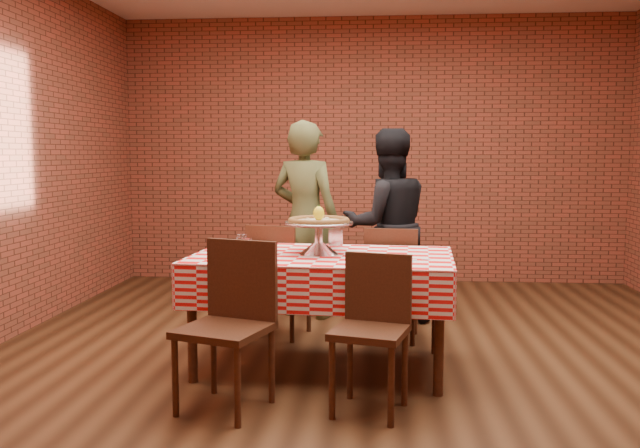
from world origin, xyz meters
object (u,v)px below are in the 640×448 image
(water_glass_right, at_px, (242,242))
(water_glass_left, at_px, (247,247))
(pizza_stand, at_px, (319,238))
(chair_far_left, at_px, (280,280))
(chair_far_right, at_px, (393,283))
(chair_near_left, at_px, (224,328))
(diner_black, at_px, (387,226))
(diner_olive, at_px, (305,220))
(condiment_caddy, at_px, (335,238))
(pizza, at_px, (319,222))
(chair_near_right, at_px, (370,336))
(table, at_px, (322,312))

(water_glass_right, bearing_deg, water_glass_left, -71.08)
(pizza_stand, bearing_deg, chair_far_left, 116.15)
(chair_far_left, height_order, chair_far_right, chair_far_left)
(water_glass_left, distance_m, chair_near_left, 0.79)
(chair_far_left, bearing_deg, diner_black, -132.12)
(chair_near_left, xyz_separation_m, diner_olive, (0.23, 2.18, 0.39))
(water_glass_left, height_order, condiment_caddy, condiment_caddy)
(diner_olive, bearing_deg, condiment_caddy, 128.37)
(pizza, distance_m, chair_near_right, 1.02)
(table, height_order, condiment_caddy, condiment_caddy)
(chair_near_left, bearing_deg, chair_near_right, 20.14)
(diner_olive, bearing_deg, chair_near_right, 126.53)
(diner_black, bearing_deg, water_glass_right, 32.80)
(water_glass_right, bearing_deg, chair_far_left, 74.28)
(water_glass_right, distance_m, chair_far_left, 0.75)
(chair_near_left, height_order, chair_far_left, chair_near_left)
(condiment_caddy, relative_size, diner_olive, 0.08)
(water_glass_right, height_order, diner_olive, diner_olive)
(chair_near_right, height_order, chair_far_left, chair_far_left)
(chair_far_right, height_order, diner_black, diner_black)
(pizza, height_order, condiment_caddy, pizza)
(pizza, xyz_separation_m, condiment_caddy, (0.09, 0.30, -0.14))
(chair_far_left, xyz_separation_m, chair_far_right, (0.87, -0.04, -0.00))
(water_glass_right, bearing_deg, diner_black, 48.47)
(table, distance_m, chair_far_right, 0.87)
(table, height_order, chair_near_right, chair_near_right)
(chair_near_left, bearing_deg, diner_olive, 102.53)
(condiment_caddy, height_order, chair_far_left, condiment_caddy)
(table, relative_size, diner_olive, 0.98)
(pizza, distance_m, water_glass_left, 0.50)
(chair_far_right, height_order, diner_olive, diner_olive)
(table, bearing_deg, diner_olive, 100.42)
(diner_black, bearing_deg, table, 55.23)
(diner_olive, bearing_deg, water_glass_left, 102.83)
(chair_far_left, bearing_deg, chair_near_right, 130.86)
(chair_near_left, distance_m, chair_far_right, 1.79)
(diner_olive, bearing_deg, chair_near_left, 105.75)
(table, distance_m, diner_olive, 1.50)
(table, bearing_deg, water_glass_right, 165.62)
(water_glass_right, bearing_deg, pizza, -12.24)
(water_glass_left, bearing_deg, table, 9.57)
(pizza, relative_size, water_glass_right, 3.73)
(pizza, xyz_separation_m, diner_black, (0.47, 1.25, -0.16))
(condiment_caddy, bearing_deg, chair_far_left, 127.09)
(chair_near_left, bearing_deg, water_glass_left, 108.73)
(pizza_stand, xyz_separation_m, chair_far_right, (0.51, 0.70, -0.43))
(pizza_stand, distance_m, chair_near_left, 1.01)
(condiment_caddy, distance_m, diner_olive, 1.11)
(table, xyz_separation_m, water_glass_right, (-0.56, 0.14, 0.44))
(chair_near_left, bearing_deg, diner_black, 84.31)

